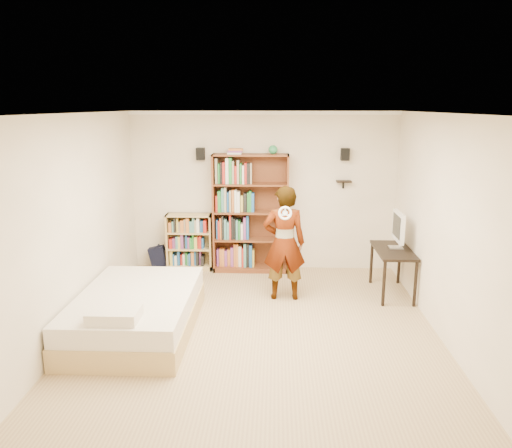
{
  "coord_description": "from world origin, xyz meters",
  "views": [
    {
      "loc": [
        0.21,
        -5.91,
        2.79
      ],
      "look_at": [
        -0.05,
        0.6,
        1.23
      ],
      "focal_mm": 35.0,
      "sensor_mm": 36.0,
      "label": 1
    }
  ],
  "objects": [
    {
      "name": "ground",
      "position": [
        0.0,
        0.0,
        0.0
      ],
      "size": [
        4.5,
        5.0,
        0.01
      ],
      "primitive_type": "cube",
      "color": "tan",
      "rests_on": "ground"
    },
    {
      "name": "room_shell",
      "position": [
        0.0,
        0.0,
        1.76
      ],
      "size": [
        4.52,
        5.02,
        2.71
      ],
      "color": "white",
      "rests_on": "ground"
    },
    {
      "name": "crown_molding",
      "position": [
        0.0,
        0.0,
        2.67
      ],
      "size": [
        4.5,
        5.0,
        0.06
      ],
      "color": "white",
      "rests_on": "room_shell"
    },
    {
      "name": "speaker_left",
      "position": [
        -1.05,
        2.4,
        2.0
      ],
      "size": [
        0.14,
        0.12,
        0.2
      ],
      "primitive_type": "cube",
      "color": "black",
      "rests_on": "room_shell"
    },
    {
      "name": "speaker_right",
      "position": [
        1.35,
        2.4,
        2.0
      ],
      "size": [
        0.14,
        0.12,
        0.2
      ],
      "primitive_type": "cube",
      "color": "black",
      "rests_on": "room_shell"
    },
    {
      "name": "wall_shelf",
      "position": [
        1.35,
        2.41,
        1.55
      ],
      "size": [
        0.25,
        0.16,
        0.02
      ],
      "primitive_type": "cube",
      "color": "black",
      "rests_on": "room_shell"
    },
    {
      "name": "tall_bookshelf",
      "position": [
        -0.21,
        2.32,
        1.0
      ],
      "size": [
        1.27,
        0.37,
        2.01
      ],
      "primitive_type": null,
      "color": "brown",
      "rests_on": "ground"
    },
    {
      "name": "low_bookshelf",
      "position": [
        -1.27,
        2.35,
        0.49
      ],
      "size": [
        0.78,
        0.29,
        0.97
      ],
      "primitive_type": null,
      "color": "tan",
      "rests_on": "ground"
    },
    {
      "name": "computer_desk",
      "position": [
        1.97,
        1.28,
        0.35
      ],
      "size": [
        0.52,
        1.03,
        0.7
      ],
      "primitive_type": null,
      "color": "black",
      "rests_on": "ground"
    },
    {
      "name": "imac",
      "position": [
        2.02,
        1.36,
        0.98
      ],
      "size": [
        0.11,
        0.55,
        0.55
      ],
      "primitive_type": null,
      "rotation": [
        0.0,
        0.0,
        -0.01
      ],
      "color": "white",
      "rests_on": "computer_desk"
    },
    {
      "name": "daybed",
      "position": [
        -1.53,
        -0.14,
        0.32
      ],
      "size": [
        1.41,
        2.16,
        0.64
      ],
      "primitive_type": null,
      "color": "white",
      "rests_on": "ground"
    },
    {
      "name": "person",
      "position": [
        0.34,
        1.06,
        0.84
      ],
      "size": [
        0.63,
        0.43,
        1.69
      ],
      "primitive_type": "imported",
      "rotation": [
        0.0,
        0.0,
        3.18
      ],
      "color": "black",
      "rests_on": "ground"
    },
    {
      "name": "wii_wheel",
      "position": [
        0.34,
        0.74,
        1.36
      ],
      "size": [
        0.19,
        0.07,
        0.19
      ],
      "primitive_type": "torus",
      "rotation": [
        1.36,
        0.0,
        0.0
      ],
      "color": "white",
      "rests_on": "person"
    },
    {
      "name": "navy_bag",
      "position": [
        -1.83,
        2.35,
        0.2
      ],
      "size": [
        0.31,
        0.2,
        0.41
      ],
      "primitive_type": null,
      "rotation": [
        0.0,
        0.0,
        0.03
      ],
      "color": "black",
      "rests_on": "ground"
    }
  ]
}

